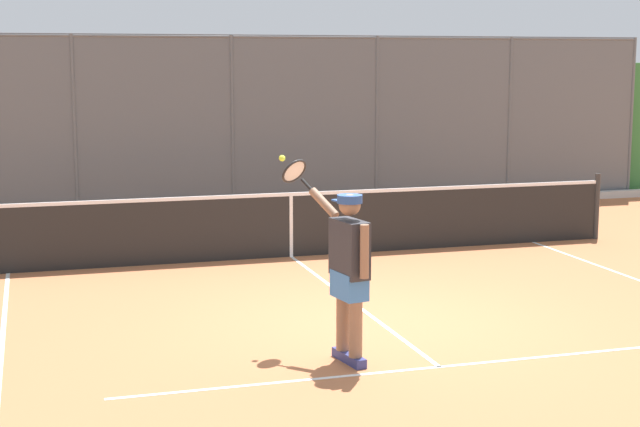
{
  "coord_description": "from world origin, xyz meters",
  "views": [
    {
      "loc": [
        3.65,
        9.9,
        2.9
      ],
      "look_at": [
        0.31,
        -1.27,
        1.05
      ],
      "focal_mm": 54.71,
      "sensor_mm": 36.0,
      "label": 1
    }
  ],
  "objects": [
    {
      "name": "tennis_net",
      "position": [
        0.0,
        -3.81,
        0.49
      ],
      "size": [
        10.38,
        0.09,
        1.07
      ],
      "color": "#2D2D2D",
      "rests_on": "ground"
    },
    {
      "name": "tennis_player",
      "position": [
        0.79,
        1.26,
        0.96
      ],
      "size": [
        0.64,
        1.32,
        1.94
      ],
      "rotation": [
        0.0,
        0.0,
        -1.39
      ],
      "color": "navy",
      "rests_on": "ground"
    },
    {
      "name": "fence_backdrop",
      "position": [
        -0.0,
        -8.67,
        1.4
      ],
      "size": [
        20.2,
        1.37,
        3.35
      ],
      "color": "#565B60",
      "rests_on": "ground"
    },
    {
      "name": "ground_plane",
      "position": [
        0.0,
        0.0,
        0.0
      ],
      "size": [
        60.0,
        60.0,
        0.0
      ],
      "primitive_type": "plane",
      "color": "#B76B42"
    },
    {
      "name": "court_line_markings",
      "position": [
        0.0,
        1.95,
        0.0
      ],
      "size": [
        8.08,
        10.0,
        0.01
      ],
      "color": "white",
      "rests_on": "ground"
    }
  ]
}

